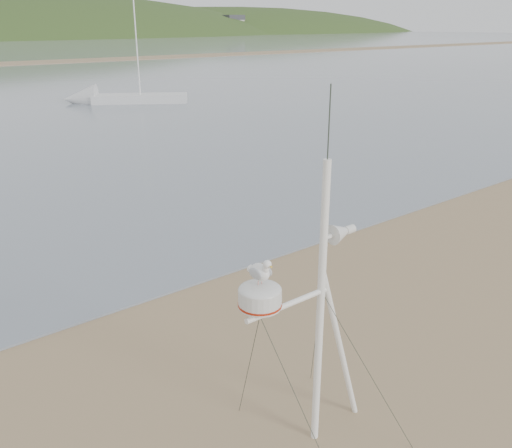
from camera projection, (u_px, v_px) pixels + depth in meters
mast_rig at (317, 370)px, 6.34m from camera, size 1.91×2.04×4.31m
sailboat_white_near at (106, 99)px, 34.51m from camera, size 7.57×5.81×7.71m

